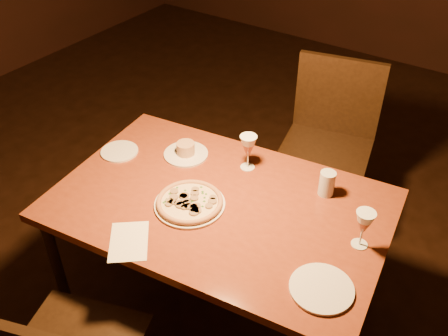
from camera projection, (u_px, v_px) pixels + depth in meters
The scene contains 11 objects.
floor at pixel (181, 321), 2.46m from camera, with size 7.00×7.00×0.00m, color black.
dining_table at pixel (220, 213), 2.11m from camera, with size 1.46×1.04×0.73m.
chair_far at pixel (328, 140), 2.75m from camera, with size 0.56×0.56×0.98m.
pizza_plate at pixel (190, 202), 2.04m from camera, with size 0.29×0.29×0.03m.
ramekin_saucer at pixel (186, 151), 2.32m from camera, with size 0.21×0.21×0.07m.
wine_glass_far at pixel (248, 152), 2.20m from camera, with size 0.08×0.08×0.17m, color #A85B46, non-canonical shape.
wine_glass_right at pixel (363, 229), 1.82m from camera, with size 0.07×0.07×0.16m, color #A85B46, non-canonical shape.
water_tumbler at pixel (327, 183), 2.07m from camera, with size 0.07×0.07×0.11m, color silver.
side_plate_left at pixel (120, 151), 2.35m from camera, with size 0.18×0.18×0.01m, color white.
side_plate_near at pixel (321, 288), 1.70m from camera, with size 0.22×0.22×0.01m, color white.
menu_card at pixel (129, 241), 1.88m from camera, with size 0.14×0.21×0.00m, color white.
Camera 1 is at (1.02, -1.12, 2.10)m, focal length 40.00 mm.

